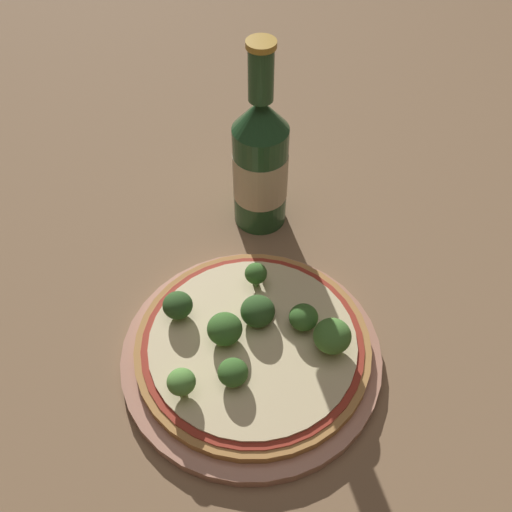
{
  "coord_description": "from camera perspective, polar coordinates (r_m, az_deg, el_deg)",
  "views": [
    {
      "loc": [
        0.15,
        -0.28,
        0.51
      ],
      "look_at": [
        -0.03,
        0.06,
        0.06
      ],
      "focal_mm": 42.0,
      "sensor_mm": 36.0,
      "label": 1
    }
  ],
  "objects": [
    {
      "name": "ground_plane",
      "position": [
        0.6,
        -0.63,
        -8.68
      ],
      "size": [
        3.0,
        3.0,
        0.0
      ],
      "primitive_type": "plane",
      "color": "#846647"
    },
    {
      "name": "broccoli_floret_3",
      "position": [
        0.55,
        7.28,
        -7.58
      ],
      "size": [
        0.04,
        0.04,
        0.03
      ],
      "color": "#6B8E51",
      "rests_on": "pizza"
    },
    {
      "name": "broccoli_floret_5",
      "position": [
        0.57,
        0.45,
        -5.39
      ],
      "size": [
        0.03,
        0.03,
        0.03
      ],
      "color": "#6B8E51",
      "rests_on": "pizza"
    },
    {
      "name": "broccoli_floret_6",
      "position": [
        0.58,
        -7.47,
        -4.68
      ],
      "size": [
        0.03,
        0.03,
        0.03
      ],
      "color": "#6B8E51",
      "rests_on": "pizza"
    },
    {
      "name": "broccoli_floret_7",
      "position": [
        0.53,
        -7.13,
        -11.83
      ],
      "size": [
        0.03,
        0.03,
        0.03
      ],
      "color": "#6B8E51",
      "rests_on": "pizza"
    },
    {
      "name": "plate",
      "position": [
        0.59,
        -0.44,
        -9.43
      ],
      "size": [
        0.25,
        0.25,
        0.01
      ],
      "color": "tan",
      "rests_on": "ground_plane"
    },
    {
      "name": "beer_bottle",
      "position": [
        0.65,
        0.42,
        8.9
      ],
      "size": [
        0.06,
        0.06,
        0.23
      ],
      "color": "#234C28",
      "rests_on": "ground_plane"
    },
    {
      "name": "broccoli_floret_4",
      "position": [
        0.56,
        -3.0,
        -6.96
      ],
      "size": [
        0.03,
        0.03,
        0.03
      ],
      "color": "#6B8E51",
      "rests_on": "pizza"
    },
    {
      "name": "broccoli_floret_0",
      "position": [
        0.6,
        -0.01,
        -1.71
      ],
      "size": [
        0.02,
        0.02,
        0.03
      ],
      "color": "#6B8E51",
      "rests_on": "pizza"
    },
    {
      "name": "pizza",
      "position": [
        0.58,
        -0.31,
        -8.48
      ],
      "size": [
        0.23,
        0.23,
        0.01
      ],
      "color": "#B77F42",
      "rests_on": "plate"
    },
    {
      "name": "broccoli_floret_1",
      "position": [
        0.54,
        -2.21,
        -11.03
      ],
      "size": [
        0.03,
        0.03,
        0.02
      ],
      "color": "#6B8E51",
      "rests_on": "pizza"
    },
    {
      "name": "broccoli_floret_2",
      "position": [
        0.57,
        4.54,
        -5.84
      ],
      "size": [
        0.03,
        0.03,
        0.03
      ],
      "color": "#6B8E51",
      "rests_on": "pizza"
    }
  ]
}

